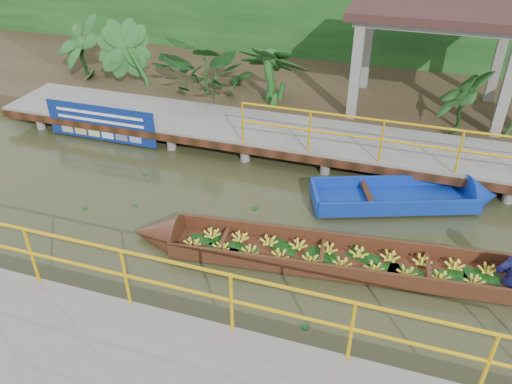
% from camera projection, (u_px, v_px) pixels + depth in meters
% --- Properties ---
extents(ground, '(80.00, 80.00, 0.00)m').
position_uv_depth(ground, '(248.00, 230.00, 9.93)').
color(ground, '#31361B').
rests_on(ground, ground).
extents(land_strip, '(30.00, 8.00, 0.45)m').
position_uv_depth(land_strip, '(324.00, 89.00, 15.82)').
color(land_strip, '#35291A').
rests_on(land_strip, ground).
extents(far_dock, '(16.00, 2.06, 1.66)m').
position_uv_depth(far_dock, '(293.00, 136.00, 12.42)').
color(far_dock, slate).
rests_on(far_dock, ground).
extents(pavilion, '(4.40, 3.00, 3.00)m').
position_uv_depth(pavilion, '(438.00, 22.00, 12.69)').
color(pavilion, slate).
rests_on(pavilion, ground).
extents(foliage_backdrop, '(30.00, 0.80, 4.00)m').
position_uv_depth(foliage_backdrop, '(342.00, 14.00, 16.87)').
color(foliage_backdrop, '#133B14').
rests_on(foliage_backdrop, ground).
extents(vendor_boat, '(9.21, 1.85, 2.31)m').
position_uv_depth(vendor_boat, '(402.00, 259.00, 8.71)').
color(vendor_boat, '#371B0F').
rests_on(vendor_boat, ground).
extents(moored_blue_boat, '(4.07, 2.31, 0.95)m').
position_uv_depth(moored_blue_boat, '(437.00, 197.00, 10.64)').
color(moored_blue_boat, '#0D2E98').
rests_on(moored_blue_boat, ground).
extents(blue_banner, '(3.11, 0.04, 0.97)m').
position_uv_depth(blue_banner, '(101.00, 123.00, 12.88)').
color(blue_banner, navy).
rests_on(blue_banner, ground).
extents(tropical_plants, '(14.32, 1.32, 1.65)m').
position_uv_depth(tropical_plants, '(263.00, 75.00, 13.84)').
color(tropical_plants, '#133B14').
rests_on(tropical_plants, ground).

